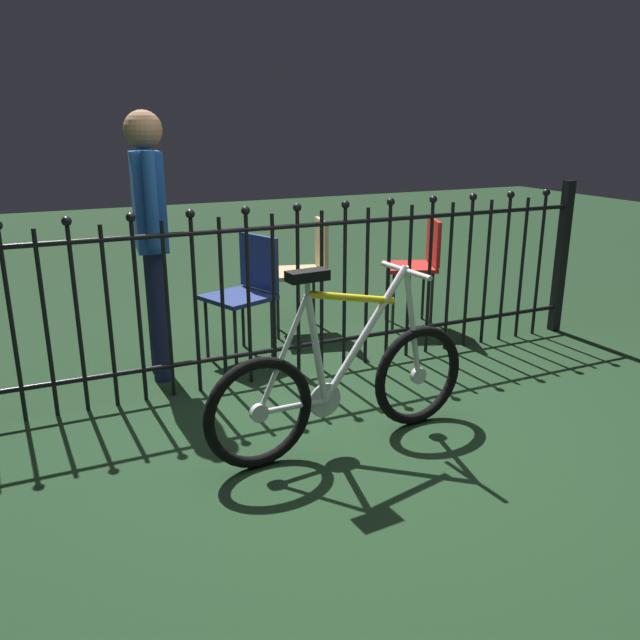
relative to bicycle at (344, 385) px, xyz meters
The scene contains 7 objects.
ground_plane 0.38m from the bicycle, 56.14° to the left, with size 20.00×20.00×0.00m, color #19311B.
iron_fence 1.02m from the bicycle, 86.84° to the left, with size 4.62×0.07×1.18m.
bicycle is the anchor object (origin of this frame).
chair_red 2.15m from the bicycle, 46.82° to the left, with size 0.50×0.49×0.87m.
chair_navy 1.49m from the bicycle, 90.39° to the left, with size 0.52×0.52×0.85m.
chair_tan 1.92m from the bicycle, 71.96° to the left, with size 0.51×0.51×0.88m.
person_visitor 1.64m from the bicycle, 116.56° to the left, with size 0.23×0.47×1.67m.
Camera 1 is at (-1.50, -2.87, 1.62)m, focal length 36.38 mm.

